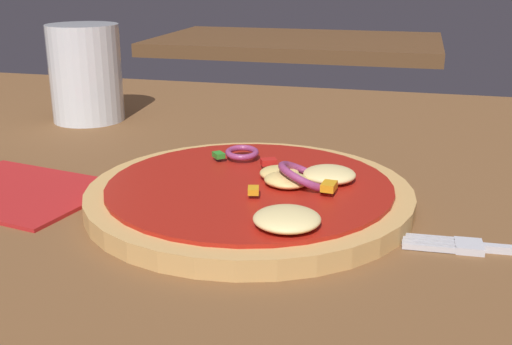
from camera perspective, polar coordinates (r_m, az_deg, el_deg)
name	(u,v)px	position (r m, az deg, el deg)	size (l,w,h in m)	color
dining_table	(279,218)	(0.51, 2.10, -4.16)	(1.39, 0.95, 0.03)	brown
pizza	(253,194)	(0.49, -0.29, -1.94)	(0.25, 0.25, 0.04)	tan
fork	(512,250)	(0.44, 22.39, -6.58)	(0.15, 0.02, 0.01)	silver
beer_glass	(86,80)	(0.77, -15.26, 8.19)	(0.08, 0.08, 0.11)	silver
napkin	(17,191)	(0.55, -21.06, -1.62)	(0.16, 0.14, 0.00)	#B21E1E
background_table	(297,44)	(1.62, 3.81, 11.65)	(0.71, 0.44, 0.03)	brown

